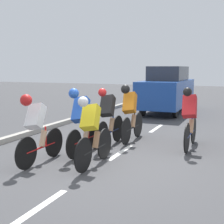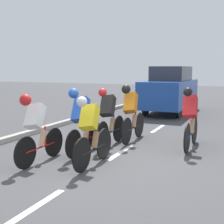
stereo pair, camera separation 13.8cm
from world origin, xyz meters
name	(u,v)px [view 2 (the right image)]	position (x,y,z in m)	size (l,w,h in m)	color
ground_plane	(106,162)	(0.00, 0.00, 0.00)	(60.00, 60.00, 0.00)	#424244
lane_stripe_near	(34,208)	(0.00, 2.41, 0.00)	(0.12, 1.40, 0.01)	white
lane_stripe_mid	(121,152)	(0.00, -0.79, 0.00)	(0.12, 1.40, 0.01)	white
lane_stripe_far	(158,129)	(0.00, -3.99, 0.00)	(0.12, 1.40, 0.01)	white
curb	(14,137)	(3.20, -0.79, 0.07)	(0.20, 26.09, 0.14)	#A8A399
cyclist_red	(190,117)	(-1.41, -1.79, 0.78)	(0.37, 1.74, 1.52)	black
cyclist_yellow	(91,130)	(0.16, 0.39, 0.74)	(0.40, 1.65, 1.43)	black
cyclist_black	(109,116)	(0.51, -1.24, 0.76)	(0.39, 1.72, 1.49)	black
cyclist_blue	(82,119)	(0.79, -0.35, 0.81)	(0.41, 1.68, 1.53)	black
cyclist_white	(36,126)	(1.27, 0.68, 0.78)	(0.41, 1.62, 1.46)	black
cyclist_orange	(131,112)	(0.18, -1.96, 0.81)	(0.41, 1.70, 1.54)	black
support_car	(170,89)	(0.56, -7.88, 1.03)	(1.70, 4.34, 2.04)	black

